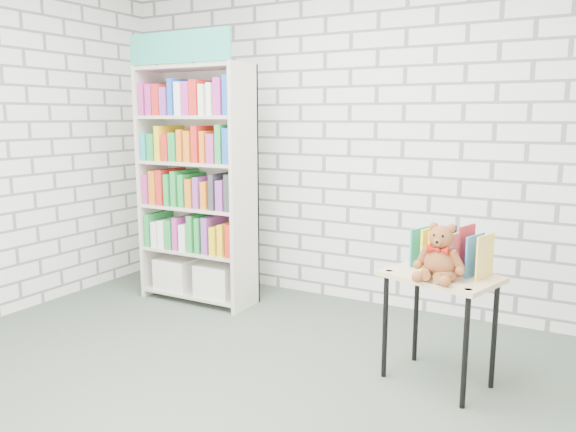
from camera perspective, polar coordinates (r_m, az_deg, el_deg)
The scene contains 6 objects.
ground at distance 3.44m, azimuth -7.84°, elevation -17.50°, with size 4.50×4.50×0.00m, color #424E41.
room_shell at distance 3.06m, azimuth -8.66°, elevation 13.67°, with size 4.52×4.02×2.81m.
bookshelf at distance 4.84m, azimuth -9.23°, elevation 3.28°, with size 1.00×0.39×2.25m.
display_table at distance 3.45m, azimuth 15.23°, elevation -7.22°, with size 0.73×0.60×0.68m.
table_books at distance 3.48m, azimuth 16.26°, elevation -3.29°, with size 0.48×0.31×0.26m.
teddy_bear at distance 3.29m, azimuth 15.15°, elevation -4.03°, with size 0.30×0.28×0.32m.
Camera 1 is at (1.85, -2.43, 1.59)m, focal length 35.00 mm.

